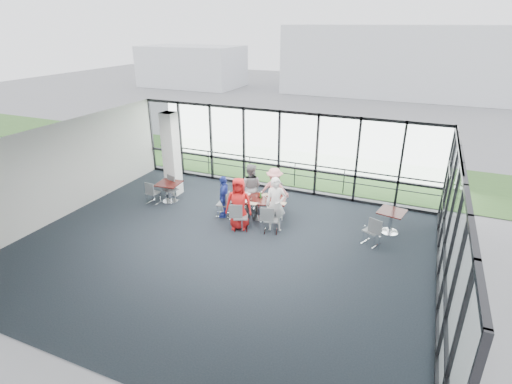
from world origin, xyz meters
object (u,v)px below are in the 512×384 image
at_px(side_table_right, 392,215).
at_px(chair_main_end, 224,204).
at_px(side_table_left, 169,186).
at_px(diner_far_left, 250,187).
at_px(chair_main_nr, 271,220).
at_px(main_table, 259,202).
at_px(diner_near_left, 239,204).
at_px(chair_spare_r, 372,231).
at_px(chair_main_fl, 250,196).
at_px(diner_far_right, 274,189).
at_px(chair_main_fr, 273,197).
at_px(diner_near_right, 276,204).
at_px(diner_end, 224,197).
at_px(chair_main_nl, 241,217).
at_px(structural_column, 172,154).
at_px(chair_spare_lb, 170,190).
at_px(chair_spare_la, 153,193).

height_order(side_table_right, chair_main_end, chair_main_end).
distance_m(side_table_left, diner_far_left, 3.11).
bearing_deg(chair_main_nr, main_table, 115.44).
xyz_separation_m(diner_near_left, chair_spare_r, (4.13, 0.62, -0.41)).
relative_size(chair_main_fl, chair_spare_r, 0.93).
distance_m(main_table, side_table_left, 3.63).
relative_size(diner_far_right, chair_main_fr, 1.72).
xyz_separation_m(diner_near_right, diner_end, (-1.95, 0.20, -0.15)).
bearing_deg(side_table_left, chair_main_nl, -15.79).
xyz_separation_m(diner_far_left, chair_main_nl, (0.34, -1.54, -0.40)).
distance_m(structural_column, chair_spare_lb, 1.35).
bearing_deg(chair_main_fl, chair_spare_la, 8.49).
bearing_deg(chair_main_end, diner_far_right, 119.16).
xyz_separation_m(diner_near_right, chair_spare_lb, (-4.40, 0.55, -0.43)).
relative_size(structural_column, diner_near_left, 1.84).
bearing_deg(chair_spare_r, diner_far_left, -166.85).
xyz_separation_m(main_table, diner_far_right, (0.22, 0.84, 0.18)).
xyz_separation_m(diner_end, chair_spare_lb, (-2.45, 0.35, -0.28)).
relative_size(diner_near_left, chair_main_end, 2.00).
height_order(chair_main_nl, chair_spare_r, chair_main_nl).
bearing_deg(diner_near_left, side_table_left, 150.10).
xyz_separation_m(side_table_right, diner_near_right, (-3.44, -1.24, 0.27)).
xyz_separation_m(side_table_right, diner_far_right, (-4.00, 0.12, 0.17)).
bearing_deg(side_table_left, chair_main_fr, 13.69).
xyz_separation_m(diner_near_left, chair_spare_la, (-3.75, 0.49, -0.44)).
distance_m(diner_near_left, chair_main_fr, 1.89).
xyz_separation_m(chair_main_fr, chair_spare_lb, (-3.78, -0.86, -0.00)).
bearing_deg(chair_main_fl, diner_far_left, 111.72).
bearing_deg(structural_column, diner_far_left, -2.50).
height_order(diner_end, chair_spare_la, diner_end).
height_order(diner_near_left, diner_near_right, diner_near_right).
bearing_deg(chair_main_end, side_table_right, 91.82).
relative_size(main_table, diner_near_right, 1.10).
xyz_separation_m(structural_column, main_table, (3.91, -0.70, -0.99)).
distance_m(side_table_right, chair_spare_lb, 7.87).
height_order(chair_main_fr, chair_main_end, chair_main_fr).
height_order(side_table_right, chair_spare_r, chair_spare_r).
bearing_deg(diner_near_right, diner_near_left, 176.53).
bearing_deg(chair_main_fr, chair_main_nl, 63.01).
distance_m(chair_main_nl, chair_spare_r, 4.09).
bearing_deg(diner_far_right, diner_near_right, 99.03).
bearing_deg(chair_main_end, side_table_left, -104.56).
relative_size(diner_near_left, chair_spare_r, 1.90).
relative_size(diner_far_left, chair_spare_lb, 1.86).
distance_m(structural_column, diner_near_left, 3.97).
xyz_separation_m(diner_far_left, chair_spare_r, (4.36, -0.82, -0.40)).
bearing_deg(chair_spare_lb, diner_far_right, -150.59).
relative_size(diner_far_left, chair_main_nr, 1.90).
relative_size(main_table, side_table_left, 2.21).
xyz_separation_m(diner_far_left, chair_spare_lb, (-3.05, -0.52, -0.40)).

